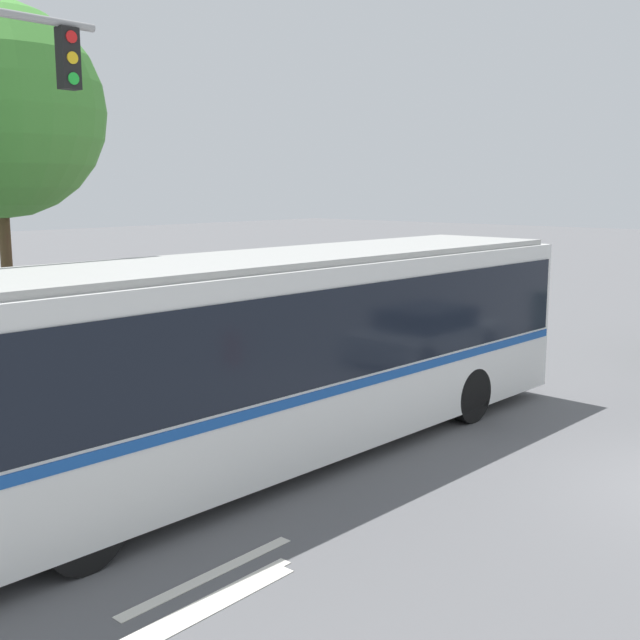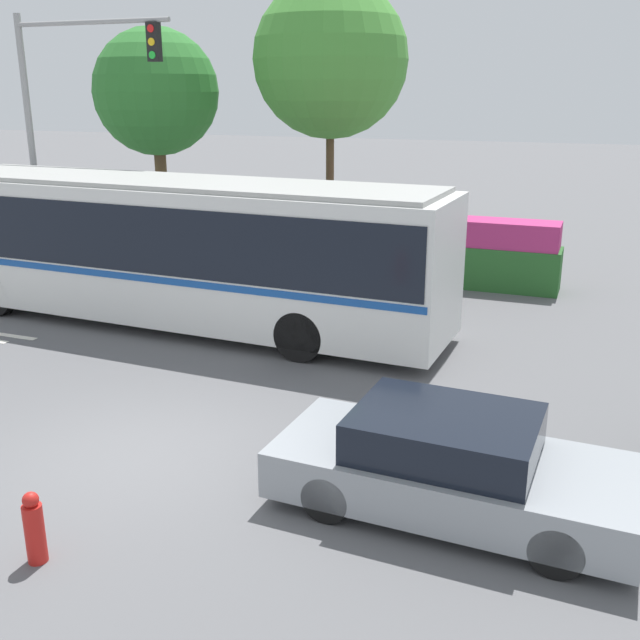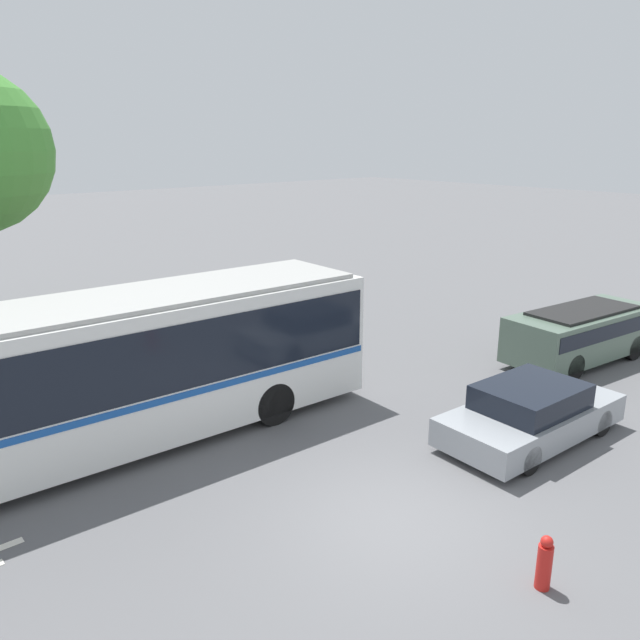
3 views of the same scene
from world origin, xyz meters
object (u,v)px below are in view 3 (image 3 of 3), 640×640
(sedan_foreground, at_px, (531,413))
(suv_left_lane, at_px, (581,331))
(fire_hydrant, at_px, (544,563))
(city_bus, at_px, (93,369))

(sedan_foreground, height_order, suv_left_lane, suv_left_lane)
(fire_hydrant, bearing_deg, city_bus, 111.57)
(sedan_foreground, height_order, fire_hydrant, sedan_foreground)
(sedan_foreground, xyz_separation_m, suv_left_lane, (5.51, 1.81, 0.33))
(suv_left_lane, bearing_deg, fire_hydrant, -148.65)
(city_bus, relative_size, fire_hydrant, 14.44)
(city_bus, distance_m, fire_hydrant, 8.95)
(city_bus, bearing_deg, fire_hydrant, 113.73)
(sedan_foreground, relative_size, fire_hydrant, 5.20)
(city_bus, bearing_deg, sedan_foreground, 145.08)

